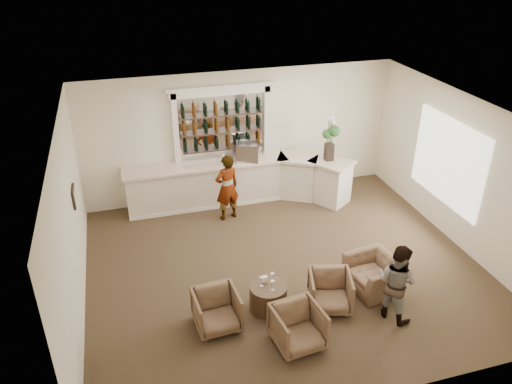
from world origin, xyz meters
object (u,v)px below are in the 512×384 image
at_px(cocktail_table, 268,297).
at_px(flower_vase, 330,135).
at_px(armchair_right, 330,291).
at_px(espresso_machine, 247,152).
at_px(guest, 396,282).
at_px(armchair_far, 374,274).
at_px(sommelier, 227,188).
at_px(armchair_center, 298,327).
at_px(bar_counter, 240,182).
at_px(armchair_left, 217,310).

bearing_deg(cocktail_table, flower_vase, 53.11).
height_order(armchair_right, espresso_machine, espresso_machine).
height_order(guest, espresso_machine, espresso_machine).
height_order(armchair_right, armchair_far, armchair_right).
relative_size(sommelier, armchair_center, 2.04).
relative_size(sommelier, guest, 1.10).
relative_size(armchair_far, espresso_machine, 1.88).
relative_size(cocktail_table, armchair_right, 0.89).
height_order(bar_counter, armchair_far, bar_counter).
relative_size(espresso_machine, flower_vase, 0.46).
distance_m(armchair_right, flower_vase, 4.44).
distance_m(guest, armchair_far, 0.91).
xyz_separation_m(guest, armchair_center, (-1.91, -0.20, -0.38)).
height_order(sommelier, guest, sommelier).
bearing_deg(bar_counter, armchair_far, -68.78).
bearing_deg(espresso_machine, armchair_right, -69.89).
distance_m(sommelier, armchair_center, 4.47).
bearing_deg(armchair_far, flower_vase, 163.32).
bearing_deg(armchair_center, flower_vase, 54.53).
relative_size(bar_counter, flower_vase, 4.91).
bearing_deg(flower_vase, armchair_left, -134.25).
height_order(sommelier, armchair_far, sommelier).
distance_m(sommelier, armchair_right, 3.88).
bearing_deg(armchair_right, sommelier, 121.44).
bearing_deg(armchair_far, cocktail_table, -98.62).
bearing_deg(flower_vase, sommelier, -176.03).
distance_m(cocktail_table, armchair_center, 1.05).
relative_size(guest, flower_vase, 1.29).
bearing_deg(armchair_right, armchair_left, -166.54).
bearing_deg(bar_counter, armchair_center, -93.78).
bearing_deg(cocktail_table, guest, -21.29).
bearing_deg(espresso_machine, armchair_left, -96.61).
bearing_deg(armchair_far, sommelier, -156.43).
xyz_separation_m(cocktail_table, armchair_far, (2.15, -0.02, 0.08)).
height_order(cocktail_table, flower_vase, flower_vase).
height_order(armchair_center, flower_vase, flower_vase).
relative_size(guest, armchair_center, 1.86).
distance_m(sommelier, flower_vase, 2.84).
relative_size(sommelier, espresso_machine, 3.07).
bearing_deg(armchair_left, guest, -14.80).
distance_m(cocktail_table, flower_vase, 4.76).
xyz_separation_m(armchair_right, espresso_machine, (-0.37, 4.42, 1.02)).
xyz_separation_m(cocktail_table, espresso_machine, (0.73, 4.14, 1.13)).
bearing_deg(guest, armchair_far, -30.86).
bearing_deg(flower_vase, armchair_far, -98.70).
height_order(armchair_far, flower_vase, flower_vase).
bearing_deg(sommelier, espresso_machine, -149.23).
bearing_deg(cocktail_table, armchair_center, -78.79).
height_order(cocktail_table, sommelier, sommelier).
height_order(cocktail_table, armchair_left, armchair_left).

